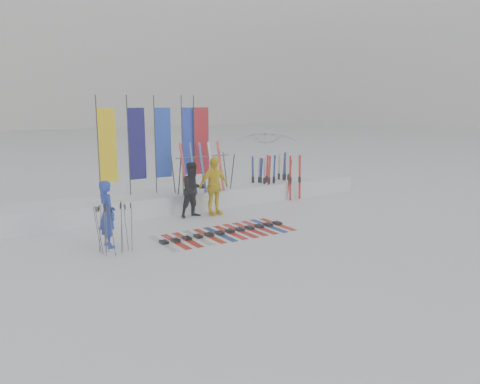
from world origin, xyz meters
TOP-DOWN VIEW (x-y plane):
  - ground at (0.00, 0.00)m, footprint 120.00×120.00m
  - snow_bank at (0.00, 4.60)m, footprint 14.00×1.60m
  - person_blue at (-3.69, 1.61)m, footprint 0.44×0.64m
  - person_black at (-0.47, 3.27)m, footprint 0.90×0.74m
  - person_yellow at (0.22, 3.20)m, footprint 1.14×0.58m
  - tent_canopy at (4.54, 6.35)m, footprint 3.32×3.36m
  - ski_row at (-0.61, 1.08)m, footprint 3.79×1.69m
  - pole_cluster at (-3.77, 1.06)m, footprint 0.84×0.70m
  - feather_flags at (-0.88, 4.81)m, footprint 3.89×0.15m
  - ski_rack at (0.39, 4.20)m, footprint 2.04×0.80m
  - upright_skis at (3.52, 4.28)m, footprint 1.51×1.22m

SIDE VIEW (x-z plane):
  - ground at x=0.00m, z-range 0.00..0.00m
  - ski_row at x=-0.61m, z-range 0.00..0.07m
  - snow_bank at x=0.00m, z-range 0.00..0.60m
  - pole_cluster at x=-3.77m, z-range -0.03..1.23m
  - upright_skis at x=3.52m, z-range -0.04..1.66m
  - person_blue at x=-3.69m, z-range 0.00..1.68m
  - person_black at x=-0.47m, z-range 0.00..1.74m
  - person_yellow at x=0.22m, z-range 0.00..1.87m
  - tent_canopy at x=4.54m, z-range 0.00..2.43m
  - ski_rack at x=0.39m, z-range 0.77..2.00m
  - feather_flags at x=-0.88m, z-range 0.64..3.84m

